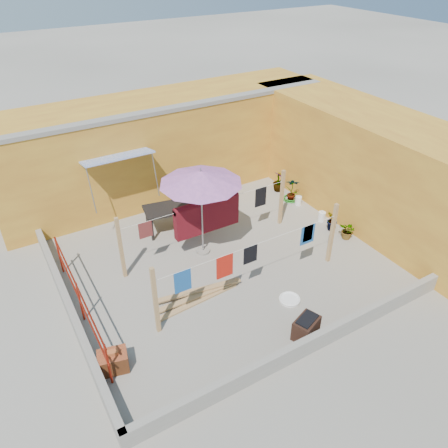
# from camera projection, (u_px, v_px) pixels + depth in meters

# --- Properties ---
(ground) EXTENTS (80.00, 80.00, 0.00)m
(ground) POSITION_uv_depth(u_px,v_px,m) (223.00, 262.00, 11.89)
(ground) COLOR #9E998E
(ground) RESTS_ON ground
(wall_back) EXTENTS (11.00, 3.27, 3.21)m
(wall_back) POSITION_uv_depth(u_px,v_px,m) (165.00, 144.00, 14.60)
(wall_back) COLOR gold
(wall_back) RESTS_ON ground
(wall_right) EXTENTS (2.40, 9.00, 3.20)m
(wall_right) POSITION_uv_depth(u_px,v_px,m) (371.00, 166.00, 13.22)
(wall_right) COLOR gold
(wall_right) RESTS_ON ground
(parapet_front) EXTENTS (8.30, 0.16, 0.44)m
(parapet_front) POSITION_uv_depth(u_px,v_px,m) (309.00, 345.00, 9.20)
(parapet_front) COLOR gray
(parapet_front) RESTS_ON ground
(parapet_left) EXTENTS (0.16, 7.30, 0.44)m
(parapet_left) POSITION_uv_depth(u_px,v_px,m) (70.00, 310.00, 10.04)
(parapet_left) COLOR gray
(parapet_left) RESTS_ON ground
(red_railing) EXTENTS (0.05, 4.20, 1.10)m
(red_railing) POSITION_uv_depth(u_px,v_px,m) (79.00, 296.00, 9.72)
(red_railing) COLOR maroon
(red_railing) RESTS_ON ground
(clothesline_rig) EXTENTS (5.09, 2.35, 1.80)m
(clothesline_rig) POSITION_uv_depth(u_px,v_px,m) (212.00, 221.00, 11.72)
(clothesline_rig) COLOR tan
(clothesline_rig) RESTS_ON ground
(patio_umbrella) EXTENTS (2.44, 2.44, 2.59)m
(patio_umbrella) POSITION_uv_depth(u_px,v_px,m) (201.00, 178.00, 11.01)
(patio_umbrella) COLOR gray
(patio_umbrella) RESTS_ON ground
(outdoor_table) EXTENTS (1.81, 1.12, 0.79)m
(outdoor_table) POSITION_uv_depth(u_px,v_px,m) (173.00, 209.00, 12.85)
(outdoor_table) COLOR black
(outdoor_table) RESTS_ON ground
(brick_stack) EXTENTS (0.67, 0.56, 0.51)m
(brick_stack) POSITION_uv_depth(u_px,v_px,m) (113.00, 361.00, 8.84)
(brick_stack) COLOR #964A22
(brick_stack) RESTS_ON ground
(lumber_pile) EXTENTS (2.35, 0.64, 0.14)m
(lumber_pile) POSITION_uv_depth(u_px,v_px,m) (199.00, 296.00, 10.68)
(lumber_pile) COLOR tan
(lumber_pile) RESTS_ON ground
(brazier) EXTENTS (0.71, 0.59, 0.54)m
(brazier) POSITION_uv_depth(u_px,v_px,m) (306.00, 328.00, 9.54)
(brazier) COLOR #311813
(brazier) RESTS_ON ground
(white_basin) EXTENTS (0.52, 0.52, 0.09)m
(white_basin) POSITION_uv_depth(u_px,v_px,m) (290.00, 299.00, 10.60)
(white_basin) COLOR white
(white_basin) RESTS_ON ground
(water_jug_a) EXTENTS (0.22, 0.22, 0.34)m
(water_jug_a) POSITION_uv_depth(u_px,v_px,m) (298.00, 201.00, 14.38)
(water_jug_a) COLOR white
(water_jug_a) RESTS_ON ground
(water_jug_b) EXTENTS (0.22, 0.22, 0.35)m
(water_jug_b) POSITION_uv_depth(u_px,v_px,m) (322.00, 216.00, 13.55)
(water_jug_b) COLOR white
(water_jug_b) RESTS_ON ground
(green_hose) EXTENTS (0.56, 0.56, 0.08)m
(green_hose) POSITION_uv_depth(u_px,v_px,m) (291.00, 198.00, 14.73)
(green_hose) COLOR #1E7C1B
(green_hose) RESTS_ON ground
(plant_back_a) EXTENTS (0.75, 0.66, 0.78)m
(plant_back_a) POSITION_uv_depth(u_px,v_px,m) (184.00, 196.00, 14.16)
(plant_back_a) COLOR #1B5D1A
(plant_back_a) RESTS_ON ground
(plant_back_b) EXTENTS (0.42, 0.42, 0.72)m
(plant_back_b) POSITION_uv_depth(u_px,v_px,m) (279.00, 181.00, 15.07)
(plant_back_b) COLOR #1B5D1A
(plant_back_b) RESTS_ON ground
(plant_right_a) EXTENTS (0.54, 0.53, 0.86)m
(plant_right_a) POSITION_uv_depth(u_px,v_px,m) (292.00, 190.00, 14.43)
(plant_right_a) COLOR #1B5D1A
(plant_right_a) RESTS_ON ground
(plant_right_b) EXTENTS (0.47, 0.48, 0.68)m
(plant_right_b) POSITION_uv_depth(u_px,v_px,m) (332.00, 221.00, 12.99)
(plant_right_b) COLOR #1B5D1A
(plant_right_b) RESTS_ON ground
(plant_right_c) EXTENTS (0.50, 0.55, 0.54)m
(plant_right_c) POSITION_uv_depth(u_px,v_px,m) (348.00, 231.00, 12.68)
(plant_right_c) COLOR #1B5D1A
(plant_right_c) RESTS_ON ground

